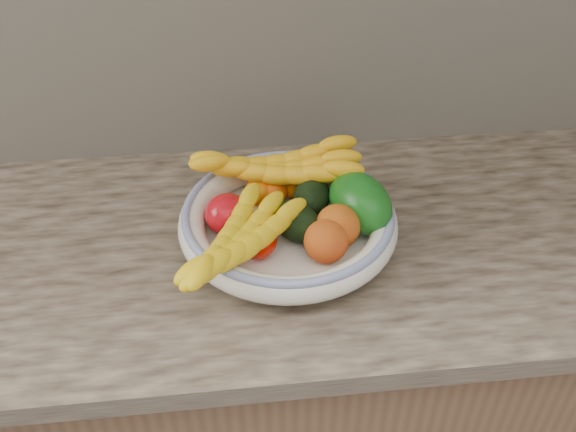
{
  "coord_description": "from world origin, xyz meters",
  "views": [
    {
      "loc": [
        -0.1,
        0.79,
        1.68
      ],
      "look_at": [
        0.0,
        1.66,
        0.96
      ],
      "focal_mm": 40.0,
      "sensor_mm": 36.0,
      "label": 1
    }
  ],
  "objects_px": {
    "fruit_bowl": "(288,221)",
    "banana_bunch_back": "(276,171)",
    "banana_bunch_front": "(237,246)",
    "green_mango": "(360,203)"
  },
  "relations": [
    {
      "from": "fruit_bowl",
      "to": "banana_bunch_back",
      "type": "relative_size",
      "value": 1.17
    },
    {
      "from": "fruit_bowl",
      "to": "banana_bunch_front",
      "type": "relative_size",
      "value": 1.26
    },
    {
      "from": "green_mango",
      "to": "fruit_bowl",
      "type": "bearing_deg",
      "value": 156.85
    },
    {
      "from": "green_mango",
      "to": "banana_bunch_back",
      "type": "xyz_separation_m",
      "value": [
        -0.14,
        0.1,
        0.01
      ]
    },
    {
      "from": "fruit_bowl",
      "to": "green_mango",
      "type": "bearing_deg",
      "value": 1.23
    },
    {
      "from": "green_mango",
      "to": "banana_bunch_back",
      "type": "height_order",
      "value": "green_mango"
    },
    {
      "from": "green_mango",
      "to": "banana_bunch_front",
      "type": "height_order",
      "value": "green_mango"
    },
    {
      "from": "green_mango",
      "to": "banana_bunch_front",
      "type": "bearing_deg",
      "value": 179.13
    },
    {
      "from": "green_mango",
      "to": "banana_bunch_front",
      "type": "distance_m",
      "value": 0.24
    },
    {
      "from": "banana_bunch_back",
      "to": "banana_bunch_front",
      "type": "bearing_deg",
      "value": -110.72
    }
  ]
}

